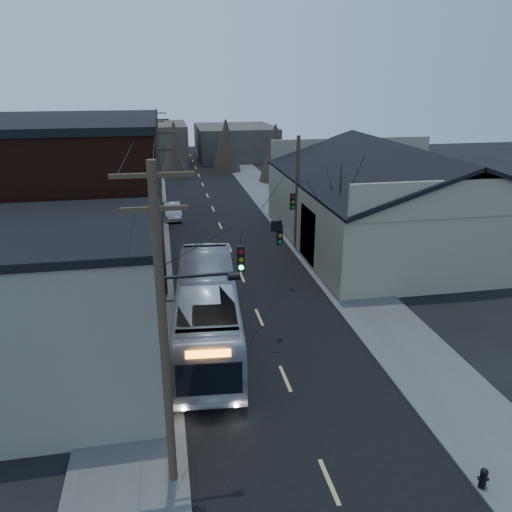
% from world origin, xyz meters
% --- Properties ---
extents(road_surface, '(9.00, 110.00, 0.02)m').
position_xyz_m(road_surface, '(0.00, 30.00, 0.01)').
color(road_surface, black).
rests_on(road_surface, ground).
extents(sidewalk_left, '(4.00, 110.00, 0.12)m').
position_xyz_m(sidewalk_left, '(-6.50, 30.00, 0.06)').
color(sidewalk_left, '#474744').
rests_on(sidewalk_left, ground).
extents(sidewalk_right, '(4.00, 110.00, 0.12)m').
position_xyz_m(sidewalk_right, '(6.50, 30.00, 0.06)').
color(sidewalk_right, '#474744').
rests_on(sidewalk_right, ground).
extents(building_clapboard, '(8.00, 8.00, 7.00)m').
position_xyz_m(building_clapboard, '(-9.00, 9.00, 3.50)').
color(building_clapboard, slate).
rests_on(building_clapboard, ground).
extents(building_brick, '(10.00, 12.00, 10.00)m').
position_xyz_m(building_brick, '(-10.00, 20.00, 5.00)').
color(building_brick, black).
rests_on(building_brick, ground).
extents(building_left_far, '(9.00, 14.00, 7.00)m').
position_xyz_m(building_left_far, '(-9.50, 36.00, 3.50)').
color(building_left_far, '#36312B').
rests_on(building_left_far, ground).
extents(warehouse, '(16.16, 20.60, 7.73)m').
position_xyz_m(warehouse, '(13.00, 25.00, 2.70)').
color(warehouse, gray).
rests_on(warehouse, ground).
extents(building_far_left, '(10.00, 12.00, 6.00)m').
position_xyz_m(building_far_left, '(-6.00, 65.00, 3.00)').
color(building_far_left, '#36312B').
rests_on(building_far_left, ground).
extents(building_far_right, '(12.00, 14.00, 5.00)m').
position_xyz_m(building_far_right, '(7.00, 70.00, 2.50)').
color(building_far_right, '#36312B').
rests_on(building_far_right, ground).
extents(bare_tree, '(0.40, 0.40, 7.20)m').
position_xyz_m(bare_tree, '(6.50, 20.00, 3.60)').
color(bare_tree, black).
rests_on(bare_tree, ground).
extents(utility_lines, '(11.24, 45.28, 10.50)m').
position_xyz_m(utility_lines, '(-3.11, 24.14, 4.95)').
color(utility_lines, '#382B1E').
rests_on(utility_lines, ground).
extents(bus, '(3.90, 12.61, 3.46)m').
position_xyz_m(bus, '(-3.00, 12.02, 1.73)').
color(bus, '#AAAEB6').
rests_on(bus, ground).
extents(parked_car, '(1.70, 4.36, 1.42)m').
position_xyz_m(parked_car, '(-4.06, 35.36, 0.71)').
color(parked_car, '#9A9DA1').
rests_on(parked_car, ground).
extents(fire_hydrant, '(0.35, 0.25, 0.73)m').
position_xyz_m(fire_hydrant, '(4.70, 0.77, 0.51)').
color(fire_hydrant, black).
rests_on(fire_hydrant, sidewalk_right).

